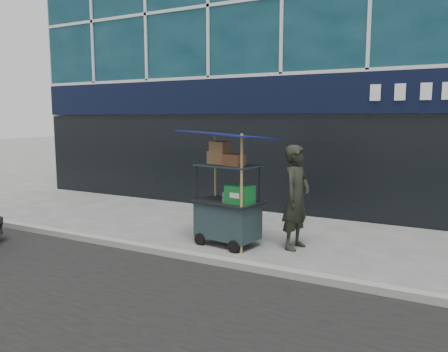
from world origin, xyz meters
The scene contains 4 objects.
ground centered at (0.00, 0.00, 0.00)m, with size 80.00×80.00×0.00m, color #5F5F5B.
curb centered at (0.00, -0.20, 0.06)m, with size 80.00×0.18×0.12m, color gray.
vendor_cart centered at (0.15, 0.86, 0.75)m, with size 1.75×1.37×2.15m.
vendor_man centered at (1.33, 1.25, 0.94)m, with size 0.69×0.45×1.89m, color black.
Camera 1 is at (3.80, -6.18, 2.38)m, focal length 35.00 mm.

